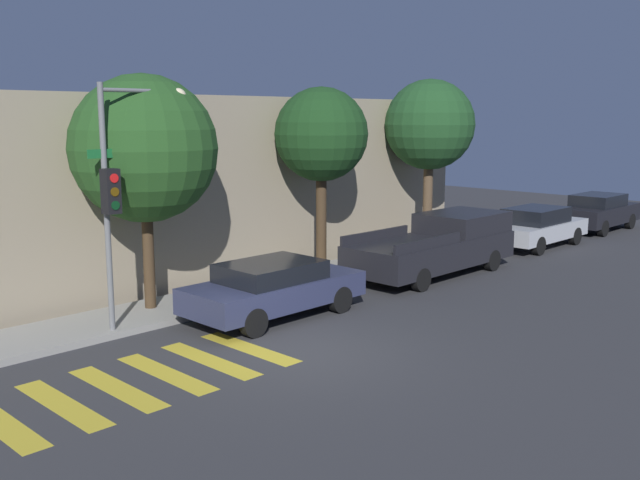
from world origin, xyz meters
name	(u,v)px	position (x,y,z in m)	size (l,w,h in m)	color
ground_plane	(296,351)	(0.00, 0.00, 0.00)	(60.00, 60.00, 0.00)	#333335
sidewalk	(174,308)	(0.00, 4.17, 0.07)	(26.00, 1.94, 0.14)	gray
building_row	(78,190)	(0.00, 8.54, 2.53)	(26.00, 6.00, 5.07)	gray
crosswalk	(117,388)	(-3.44, 0.80, 0.00)	(6.27, 2.60, 0.00)	gold
traffic_light_pole	(126,171)	(-1.56, 3.37, 3.42)	(2.35, 0.56, 5.19)	slate
sedan_near_corner	(274,287)	(1.30, 2.10, 0.70)	(4.26, 1.84, 1.30)	#2D3351
pickup_truck	(438,245)	(7.72, 2.10, 0.85)	(5.68, 2.10, 1.67)	black
sedan_middle	(537,226)	(13.61, 2.10, 0.73)	(4.34, 1.78, 1.39)	#B7BABF
sedan_far_end	(598,211)	(18.69, 2.10, 0.77)	(4.22, 1.75, 1.46)	black
tree_near_corner	(144,149)	(-0.48, 4.40, 3.80)	(3.32, 3.32, 5.47)	#42301E
tree_midblock	(321,136)	(5.21, 4.40, 3.98)	(2.63, 2.63, 5.34)	#42301E
tree_far_end	(430,126)	(10.33, 4.40, 4.21)	(2.97, 2.97, 5.73)	brown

